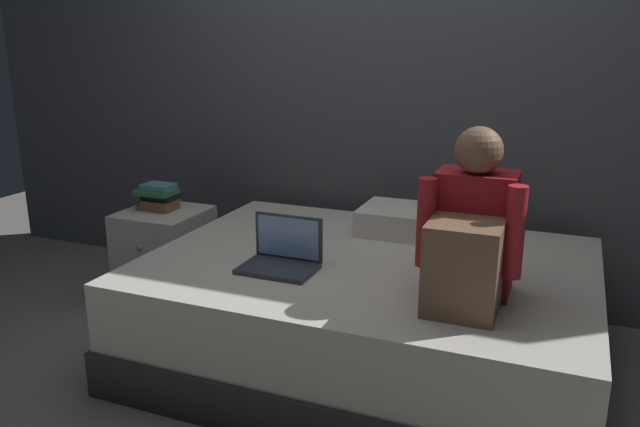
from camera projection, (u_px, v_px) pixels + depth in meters
ground_plane at (303, 382)px, 2.77m from camera, size 8.00×8.00×0.00m
wall_back at (388, 61)px, 3.48m from camera, size 5.60×0.10×2.70m
bed at (368, 311)px, 2.90m from camera, size 2.00×1.50×0.51m
nightstand at (166, 256)px, 3.59m from camera, size 0.44×0.46×0.53m
person_sitting at (471, 236)px, 2.34m from camera, size 0.39×0.44×0.66m
laptop at (282, 256)px, 2.71m from camera, size 0.32×0.23×0.22m
pillow at (416, 222)px, 3.18m from camera, size 0.56×0.36×0.13m
book_stack at (159, 197)px, 3.52m from camera, size 0.21×0.18×0.15m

